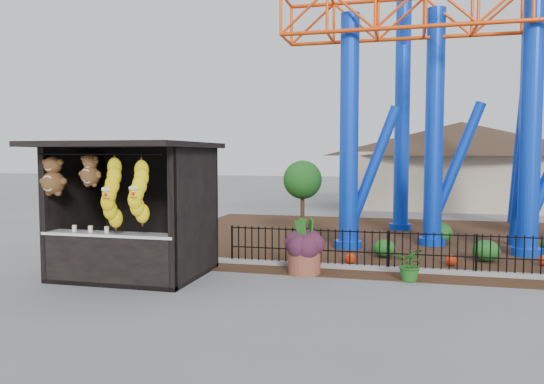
% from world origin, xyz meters
% --- Properties ---
extents(ground, '(120.00, 120.00, 0.00)m').
position_xyz_m(ground, '(0.00, 0.00, 0.00)').
color(ground, slate).
rests_on(ground, ground).
extents(mulch_bed, '(18.00, 12.00, 0.02)m').
position_xyz_m(mulch_bed, '(4.00, 8.00, 0.01)').
color(mulch_bed, '#331E11').
rests_on(mulch_bed, ground).
extents(curb, '(18.00, 0.18, 0.12)m').
position_xyz_m(curb, '(4.00, 3.00, 0.06)').
color(curb, gray).
rests_on(curb, ground).
extents(prize_booth, '(3.50, 3.40, 3.12)m').
position_xyz_m(prize_booth, '(-3.01, 0.90, 1.53)').
color(prize_booth, black).
rests_on(prize_booth, ground).
extents(picket_fence, '(12.20, 0.06, 1.00)m').
position_xyz_m(picket_fence, '(4.90, 3.00, 0.50)').
color(picket_fence, black).
rests_on(picket_fence, ground).
extents(roller_coaster, '(11.00, 6.37, 10.82)m').
position_xyz_m(roller_coaster, '(5.12, 8.23, 6.44)').
color(roller_coaster, blue).
rests_on(roller_coaster, ground).
extents(terracotta_planter, '(1.02, 1.02, 0.60)m').
position_xyz_m(terracotta_planter, '(0.86, 2.24, 0.30)').
color(terracotta_planter, brown).
rests_on(terracotta_planter, ground).
extents(planter_foliage, '(0.70, 0.70, 0.64)m').
position_xyz_m(planter_foliage, '(0.86, 2.24, 0.92)').
color(planter_foliage, '#381627').
rests_on(planter_foliage, terracotta_planter).
extents(potted_plant, '(0.84, 0.77, 0.79)m').
position_xyz_m(potted_plant, '(3.32, 2.11, 0.39)').
color(potted_plant, '#1D5218').
rests_on(potted_plant, ground).
extents(landscaping, '(7.06, 4.49, 0.68)m').
position_xyz_m(landscaping, '(4.99, 5.98, 0.29)').
color(landscaping, '#1A4F17').
rests_on(landscaping, mulch_bed).
extents(pavilion, '(15.00, 15.00, 4.80)m').
position_xyz_m(pavilion, '(6.00, 20.00, 3.07)').
color(pavilion, '#BFAD8C').
rests_on(pavilion, ground).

